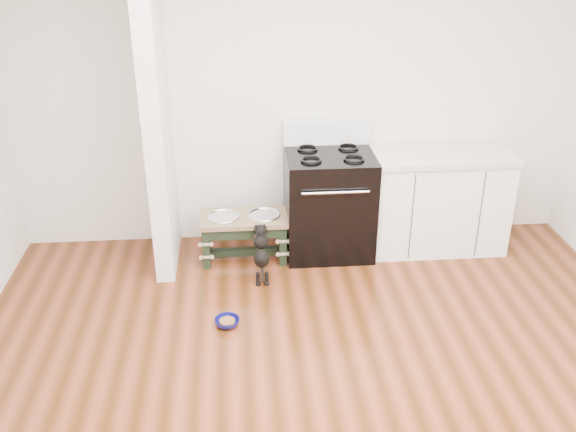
% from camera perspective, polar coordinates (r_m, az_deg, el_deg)
% --- Properties ---
extents(ground, '(5.00, 5.00, 0.00)m').
position_cam_1_polar(ground, '(4.13, 4.25, -17.65)').
color(ground, '#41200B').
rests_on(ground, ground).
extents(room_shell, '(5.00, 5.00, 5.00)m').
position_cam_1_polar(room_shell, '(3.23, 5.18, 3.65)').
color(room_shell, silver).
rests_on(room_shell, ground).
extents(partition_wall, '(0.15, 0.80, 2.70)m').
position_cam_1_polar(partition_wall, '(5.30, -11.62, 9.06)').
color(partition_wall, silver).
rests_on(partition_wall, ground).
extents(oven_range, '(0.76, 0.69, 1.14)m').
position_cam_1_polar(oven_range, '(5.68, 3.64, 1.29)').
color(oven_range, black).
rests_on(oven_range, ground).
extents(cabinet_run, '(1.24, 0.64, 0.91)m').
position_cam_1_polar(cabinet_run, '(5.92, 13.04, 1.44)').
color(cabinet_run, white).
rests_on(cabinet_run, ground).
extents(dog_feeder, '(0.75, 0.40, 0.43)m').
position_cam_1_polar(dog_feeder, '(5.61, -3.93, -1.13)').
color(dog_feeder, black).
rests_on(dog_feeder, ground).
extents(puppy, '(0.13, 0.39, 0.46)m').
position_cam_1_polar(puppy, '(5.33, -2.39, -3.18)').
color(puppy, black).
rests_on(puppy, ground).
extents(floor_bowl, '(0.24, 0.24, 0.06)m').
position_cam_1_polar(floor_bowl, '(4.88, -5.43, -9.37)').
color(floor_bowl, '#0D0D5C').
rests_on(floor_bowl, ground).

